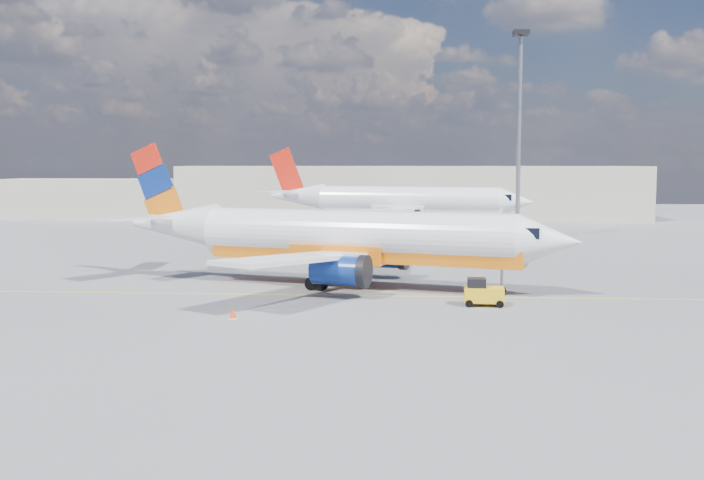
# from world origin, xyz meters

# --- Properties ---
(ground) EXTENTS (240.00, 240.00, 0.00)m
(ground) POSITION_xyz_m (0.00, 0.00, 0.00)
(ground) COLOR #5A5A5E
(ground) RESTS_ON ground
(taxi_line) EXTENTS (70.00, 0.15, 0.01)m
(taxi_line) POSITION_xyz_m (0.00, 3.00, 0.01)
(taxi_line) COLOR yellow
(taxi_line) RESTS_ON ground
(terminal_main) EXTENTS (70.00, 14.00, 8.00)m
(terminal_main) POSITION_xyz_m (5.00, 75.00, 4.00)
(terminal_main) COLOR beige
(terminal_main) RESTS_ON ground
(terminal_annex) EXTENTS (26.00, 10.00, 6.00)m
(terminal_annex) POSITION_xyz_m (-45.00, 72.00, 3.00)
(terminal_annex) COLOR beige
(terminal_annex) RESTS_ON ground
(main_jet) EXTENTS (33.16, 25.29, 10.03)m
(main_jet) POSITION_xyz_m (0.28, 6.93, 3.34)
(main_jet) COLOR white
(main_jet) RESTS_ON ground
(second_jet) EXTENTS (34.90, 26.74, 10.53)m
(second_jet) POSITION_xyz_m (3.79, 53.37, 3.51)
(second_jet) COLOR white
(second_jet) RESTS_ON ground
(gse_tug) EXTENTS (2.37, 1.52, 1.65)m
(gse_tug) POSITION_xyz_m (9.23, -0.03, 0.78)
(gse_tug) COLOR black
(gse_tug) RESTS_ON ground
(traffic_cone) EXTENTS (0.45, 0.45, 0.63)m
(traffic_cone) POSITION_xyz_m (-4.69, -4.92, 0.31)
(traffic_cone) COLOR white
(traffic_cone) RESTS_ON ground
(floodlight_mast) EXTENTS (1.65, 1.65, 22.57)m
(floodlight_mast) POSITION_xyz_m (16.68, 40.00, 13.53)
(floodlight_mast) COLOR gray
(floodlight_mast) RESTS_ON ground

